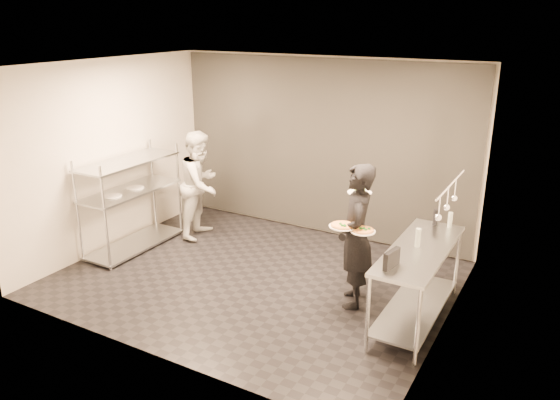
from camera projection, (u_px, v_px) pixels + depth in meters
The scene contains 13 objects.
room_shell at pixel (296, 159), 7.87m from camera, with size 5.00×4.00×2.80m.
pass_rack at pixel (131, 199), 8.11m from camera, with size 0.60×1.60×1.50m.
prep_counter at pixel (418, 272), 6.14m from camera, with size 0.60×1.80×0.92m.
utensil_rail at pixel (448, 198), 5.72m from camera, with size 0.07×1.20×0.31m.
waiter at pixel (356, 236), 6.46m from camera, with size 0.64×0.42×1.77m, color black.
chef at pixel (201, 184), 8.55m from camera, with size 0.82×0.64×1.70m, color silver.
pizza_plate_near at pixel (342, 226), 6.26m from camera, with size 0.31×0.31×0.05m.
pizza_plate_far at pixel (363, 230), 6.18m from camera, with size 0.29×0.29×0.05m.
salad_plate at pixel (360, 191), 6.59m from camera, with size 0.29×0.29×0.07m.
pos_monitor at pixel (392, 259), 5.54m from camera, with size 0.05×0.26×0.19m, color black.
bottle_green at pixel (418, 238), 6.05m from camera, with size 0.06×0.06×0.21m, color #99A698.
bottle_clear at pixel (450, 220), 6.61m from camera, with size 0.06×0.06×0.19m, color #99A698.
bottle_dark at pixel (435, 218), 6.65m from camera, with size 0.06×0.06×0.21m, color black.
Camera 1 is at (3.56, -5.59, 3.37)m, focal length 35.00 mm.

